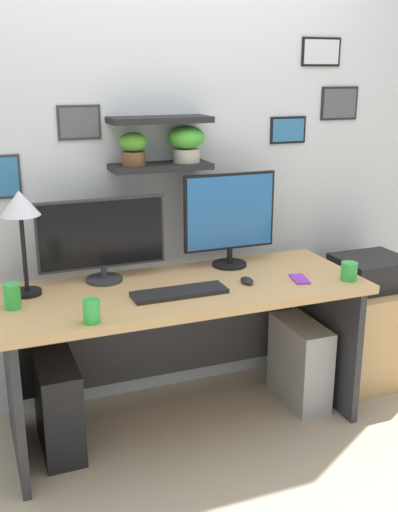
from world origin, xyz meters
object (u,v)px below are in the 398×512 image
Objects in this scene: monitor_left at (102,238)px; desk_lamp at (20,213)px; keyboard at (179,292)px; computer_tower_left at (58,406)px; drawer_cabinet at (366,331)px; coffee_mug at (349,271)px; monitor_right at (230,217)px; cell_phone at (300,279)px; desk at (180,322)px; water_cup at (12,296)px; computer_mouse at (247,280)px; pen_cup at (91,311)px; printer at (371,272)px; computer_tower_right at (300,362)px.

desk_lamp is at bearing -170.07° from monitor_left.
keyboard is 0.98× the size of computer_tower_left.
drawer_cabinet is at bearing -1.23° from desk_lamp.
desk_lamp is 1.07× the size of computer_tower_left.
keyboard is at bearing 172.48° from coffee_mug.
cell_phone is at bearing -56.51° from monitor_right.
water_cup is at bearing -175.83° from desk.
pen_cup reaches higher than computer_mouse.
water_cup is at bearing -176.69° from drawer_cabinet.
desk_lamp reaches higher than keyboard.
computer_mouse is (0.30, -0.13, 0.22)m from desk.
monitor_right is 1.03× the size of desk_lamp.
monitor_right is 5.51× the size of coffee_mug.
keyboard is 1.25m from printer.
computer_mouse is 1.09m from desk_lamp.
computer_tower_left is at bearing 167.98° from keyboard.
printer is at bearing 9.92° from keyboard.
monitor_right reaches higher than drawer_cabinet.
water_cup is (-1.57, 0.21, 0.01)m from coffee_mug.
water_cup is (-1.08, 0.08, 0.04)m from computer_mouse.
printer is at bearing -7.18° from monitor_right.
water_cup reaches higher than printer.
computer_tower_right reaches higher than computer_tower_left.
keyboard is 3.14× the size of cell_phone.
keyboard is 1.33m from drawer_cabinet.
water_cup reaches higher than computer_tower_left.
cell_phone is 0.55m from computer_tower_right.
pen_cup is (-0.83, -0.50, -0.21)m from monitor_right.
keyboard is 4.89× the size of coffee_mug.
desk_lamp is (-0.37, -0.06, 0.17)m from monitor_left.
pen_cup is at bearing -44.20° from water_cup.
computer_tower_right is (0.72, 0.10, -0.53)m from keyboard.
cell_phone is 1.30m from computer_tower_left.
desk is at bearing 4.17° from water_cup.
monitor_right reaches higher than monitor_left.
computer_tower_left is (0.16, 0.02, -0.58)m from water_cup.
water_cup is at bearing -173.07° from computer_tower_left.
monitor_left is at bearing 158.99° from coffee_mug.
monitor_right is at bearing 146.70° from computer_tower_right.
water_cup is (-0.78, -0.06, 0.26)m from desk.
cell_phone is (1.27, -0.28, -0.38)m from desk_lamp.
monitor_left is 1.54m from printer.
water_cup is at bearing 172.09° from keyboard.
computer_tower_right is at bearing 119.49° from coffee_mug.
monitor_left is 0.41m from desk_lamp.
desk is 17.49× the size of pen_cup.
computer_mouse is 0.90× the size of pen_cup.
printer is 0.66m from computer_tower_right.
computer_tower_right is (-0.12, 0.21, -0.57)m from coffee_mug.
keyboard is 0.36m from computer_mouse.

